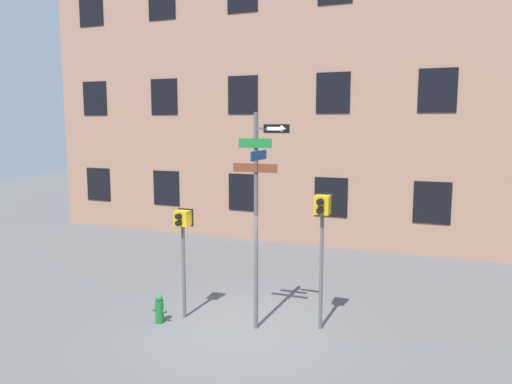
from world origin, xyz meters
name	(u,v)px	position (x,y,z in m)	size (l,w,h in m)	color
ground_plane	(242,331)	(0.00, 0.00, 0.00)	(60.00, 60.00, 0.00)	#515154
building_facade	(336,40)	(0.00, 8.29, 7.35)	(24.00, 0.63, 14.71)	#936B56
street_sign_pole	(258,202)	(0.27, 0.26, 2.81)	(1.23, 0.86, 4.68)	#4C4C51
pedestrian_signal_left	(183,233)	(-1.54, 0.22, 1.98)	(0.39, 0.40, 2.53)	#4C4C51
pedestrian_signal_right	(322,224)	(1.54, 0.76, 2.33)	(0.38, 0.40, 2.97)	#4C4C51
fire_hydrant	(159,309)	(-1.90, -0.28, 0.31)	(0.35, 0.19, 0.64)	#196028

